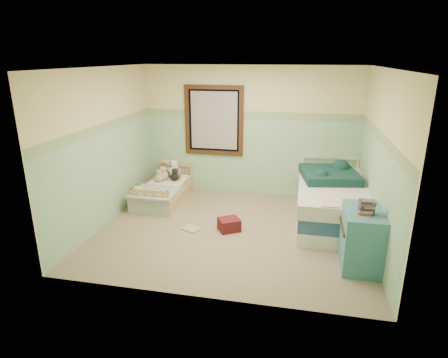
% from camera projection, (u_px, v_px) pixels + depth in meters
% --- Properties ---
extents(floor, '(4.20, 3.60, 0.02)m').
position_uv_depth(floor, '(232.00, 231.00, 6.06)').
color(floor, '#776B54').
rests_on(floor, ground).
extents(ceiling, '(4.20, 3.60, 0.02)m').
position_uv_depth(ceiling, '(233.00, 67.00, 5.27)').
color(ceiling, white).
rests_on(ceiling, wall_back).
extents(wall_back, '(4.20, 0.04, 2.50)m').
position_uv_depth(wall_back, '(249.00, 132.00, 7.34)').
color(wall_back, '#D2C785').
rests_on(wall_back, floor).
extents(wall_front, '(4.20, 0.04, 2.50)m').
position_uv_depth(wall_front, '(201.00, 196.00, 3.99)').
color(wall_front, '#D2C785').
rests_on(wall_front, floor).
extents(wall_left, '(0.04, 3.60, 2.50)m').
position_uv_depth(wall_left, '(104.00, 148.00, 6.07)').
color(wall_left, '#D2C785').
rests_on(wall_left, floor).
extents(wall_right, '(0.04, 3.60, 2.50)m').
position_uv_depth(wall_right, '(381.00, 162.00, 5.25)').
color(wall_right, '#D2C785').
rests_on(wall_right, floor).
extents(wainscot_mint, '(4.20, 0.01, 1.50)m').
position_uv_depth(wainscot_mint, '(249.00, 157.00, 7.48)').
color(wainscot_mint, '#90AF9A').
rests_on(wainscot_mint, floor).
extents(border_strip, '(4.20, 0.01, 0.15)m').
position_uv_depth(border_strip, '(250.00, 115.00, 7.22)').
color(border_strip, '#4E8152').
rests_on(border_strip, wall_back).
extents(window_frame, '(1.16, 0.06, 1.36)m').
position_uv_depth(window_frame, '(214.00, 121.00, 7.37)').
color(window_frame, black).
rests_on(window_frame, wall_back).
extents(window_blinds, '(0.92, 0.01, 1.12)m').
position_uv_depth(window_blinds, '(214.00, 121.00, 7.38)').
color(window_blinds, '#AFAFAA').
rests_on(window_blinds, window_frame).
extents(toddler_bed_frame, '(0.73, 1.46, 0.19)m').
position_uv_depth(toddler_bed_frame, '(164.00, 195.00, 7.30)').
color(toddler_bed_frame, tan).
rests_on(toddler_bed_frame, floor).
extents(toddler_mattress, '(0.67, 1.40, 0.12)m').
position_uv_depth(toddler_mattress, '(164.00, 188.00, 7.25)').
color(toddler_mattress, white).
rests_on(toddler_mattress, toddler_bed_frame).
extents(patchwork_quilt, '(0.79, 0.73, 0.03)m').
position_uv_depth(patchwork_quilt, '(155.00, 192.00, 6.80)').
color(patchwork_quilt, '#6D90AE').
rests_on(patchwork_quilt, toddler_mattress).
extents(plush_bed_brown, '(0.20, 0.20, 0.20)m').
position_uv_depth(plush_bed_brown, '(165.00, 172.00, 7.69)').
color(plush_bed_brown, brown).
rests_on(plush_bed_brown, toddler_mattress).
extents(plush_bed_white, '(0.24, 0.24, 0.24)m').
position_uv_depth(plush_bed_white, '(174.00, 171.00, 7.65)').
color(plush_bed_white, white).
rests_on(plush_bed_white, toddler_mattress).
extents(plush_bed_tan, '(0.19, 0.19, 0.19)m').
position_uv_depth(plush_bed_tan, '(164.00, 175.00, 7.48)').
color(plush_bed_tan, tan).
rests_on(plush_bed_tan, toddler_mattress).
extents(plush_bed_dark, '(0.16, 0.16, 0.16)m').
position_uv_depth(plush_bed_dark, '(175.00, 177.00, 7.44)').
color(plush_bed_dark, black).
rests_on(plush_bed_dark, toddler_mattress).
extents(plush_floor_cream, '(0.26, 0.26, 0.26)m').
position_uv_depth(plush_floor_cream, '(139.00, 199.00, 6.98)').
color(plush_floor_cream, beige).
rests_on(plush_floor_cream, floor).
extents(plush_floor_tan, '(0.24, 0.24, 0.24)m').
position_uv_depth(plush_floor_tan, '(153.00, 196.00, 7.17)').
color(plush_floor_tan, tan).
rests_on(plush_floor_tan, floor).
extents(twin_bed_frame, '(1.05, 2.10, 0.22)m').
position_uv_depth(twin_bed_frame, '(330.00, 215.00, 6.35)').
color(twin_bed_frame, silver).
rests_on(twin_bed_frame, floor).
extents(twin_boxspring, '(1.05, 2.10, 0.22)m').
position_uv_depth(twin_boxspring, '(331.00, 203.00, 6.28)').
color(twin_boxspring, navy).
rests_on(twin_boxspring, twin_bed_frame).
extents(twin_mattress, '(1.09, 2.15, 0.22)m').
position_uv_depth(twin_mattress, '(332.00, 191.00, 6.21)').
color(twin_mattress, silver).
rests_on(twin_mattress, twin_boxspring).
extents(teal_blanket, '(1.05, 1.09, 0.14)m').
position_uv_depth(teal_blanket, '(329.00, 175.00, 6.44)').
color(teal_blanket, black).
rests_on(teal_blanket, twin_mattress).
extents(dresser, '(0.49, 0.78, 0.78)m').
position_uv_depth(dresser, '(361.00, 238.00, 4.94)').
color(dresser, teal).
rests_on(dresser, floor).
extents(book_stack, '(0.19, 0.15, 0.18)m').
position_uv_depth(book_stack, '(367.00, 207.00, 4.71)').
color(book_stack, '#412A24').
rests_on(book_stack, dresser).
extents(red_pillow, '(0.41, 0.40, 0.20)m').
position_uv_depth(red_pillow, '(229.00, 225.00, 6.02)').
color(red_pillow, maroon).
rests_on(red_pillow, floor).
extents(floor_book, '(0.33, 0.29, 0.02)m').
position_uv_depth(floor_book, '(191.00, 229.00, 6.08)').
color(floor_book, '#D1CA44').
rests_on(floor_book, floor).
extents(extra_plush_0, '(0.17, 0.17, 0.17)m').
position_uv_depth(extra_plush_0, '(159.00, 178.00, 7.39)').
color(extra_plush_0, tan).
rests_on(extra_plush_0, toddler_mattress).
extents(extra_plush_1, '(0.17, 0.17, 0.17)m').
position_uv_depth(extra_plush_1, '(176.00, 176.00, 7.48)').
color(extra_plush_1, brown).
rests_on(extra_plush_1, toddler_mattress).
extents(extra_plush_2, '(0.22, 0.22, 0.22)m').
position_uv_depth(extra_plush_2, '(167.00, 171.00, 7.73)').
color(extra_plush_2, tan).
rests_on(extra_plush_2, toddler_mattress).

